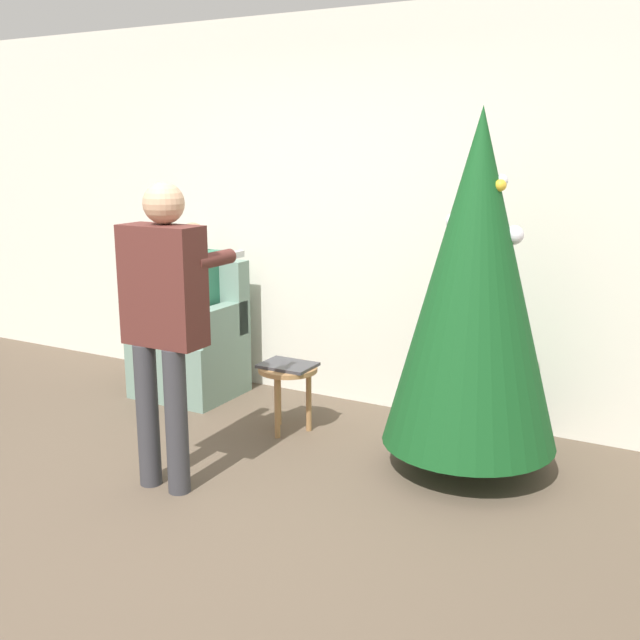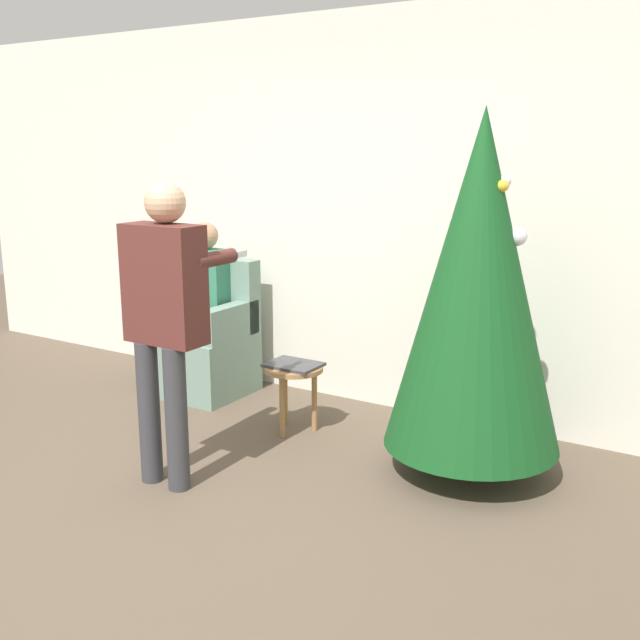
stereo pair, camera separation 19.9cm
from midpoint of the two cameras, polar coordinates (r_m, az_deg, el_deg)
ground_plane at (r=3.87m, az=-12.19°, el=-15.19°), size 14.00×14.00×0.00m
wall_back at (r=5.25m, az=4.25°, el=8.03°), size 8.00×0.06×2.70m
christmas_tree at (r=4.13m, az=13.29°, el=2.74°), size 0.98×0.98×2.02m
armchair at (r=5.66m, az=-7.86°, el=-1.84°), size 0.70×0.61×1.00m
person_seated at (r=5.57m, az=-8.13°, el=1.48°), size 0.36×0.46×1.27m
person_standing at (r=4.01m, az=-10.34°, el=0.92°), size 0.46×0.57×1.64m
side_stool at (r=4.82m, az=-0.84°, el=-4.38°), size 0.38×0.38×0.44m
laptop at (r=4.80m, az=-0.84°, el=-3.44°), size 0.34×0.26×0.02m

